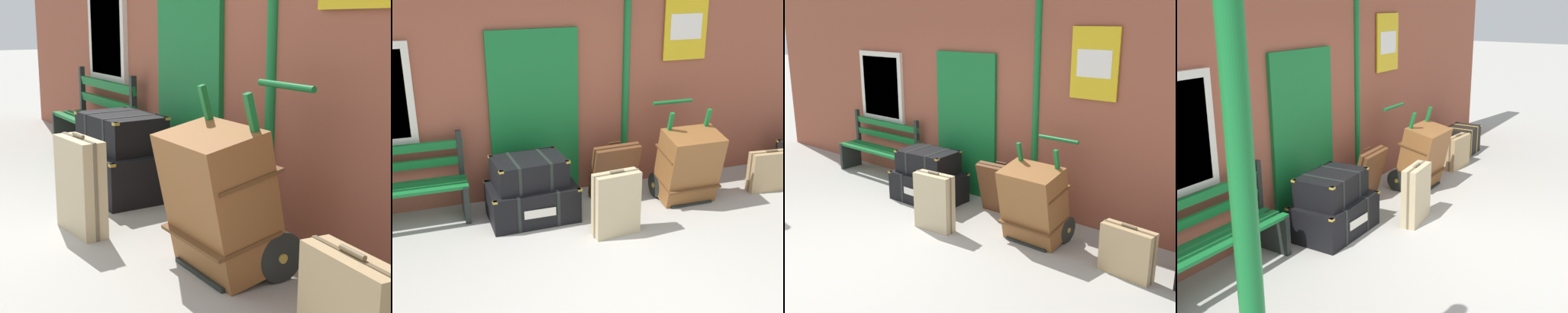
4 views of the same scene
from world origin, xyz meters
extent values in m
plane|color=#A3A099|center=(0.00, 0.00, 0.00)|extent=(60.00, 60.00, 0.00)
cube|color=brown|center=(0.00, 2.60, 1.60)|extent=(10.40, 0.30, 3.20)
cube|color=#146B2D|center=(-0.32, 2.43, 1.05)|extent=(1.10, 0.05, 2.10)
cube|color=#0C401B|center=(-0.32, 2.41, 1.05)|extent=(0.06, 0.02, 2.10)
cylinder|color=#146B2D|center=(0.88, 2.45, 1.60)|extent=(0.09, 0.09, 3.14)
cube|color=gold|center=(1.68, 2.43, 2.05)|extent=(0.60, 0.02, 0.84)
cube|color=white|center=(1.68, 2.41, 2.05)|extent=(0.44, 0.01, 0.32)
cylinder|color=#146B2D|center=(-3.29, 0.34, 1.61)|extent=(0.14, 0.14, 2.42)
cube|color=#146B2D|center=(-2.02, 1.96, 0.45)|extent=(1.60, 0.09, 0.04)
cube|color=#146B2D|center=(-2.02, 2.10, 0.45)|extent=(1.60, 0.09, 0.04)
cube|color=#146B2D|center=(-2.02, 2.24, 0.45)|extent=(1.60, 0.09, 0.04)
cube|color=#146B2D|center=(-2.02, 2.30, 0.65)|extent=(1.60, 0.05, 0.10)
cube|color=#146B2D|center=(-2.02, 2.30, 0.85)|extent=(1.60, 0.05, 0.10)
cube|color=black|center=(-1.26, 2.10, 0.23)|extent=(0.06, 0.40, 0.45)
cube|color=black|center=(-1.26, 2.30, 0.73)|extent=(0.06, 0.06, 0.56)
cube|color=black|center=(-0.53, 1.83, 0.21)|extent=(1.01, 0.66, 0.42)
cube|color=black|center=(-0.75, 1.82, 0.21)|extent=(0.05, 0.65, 0.43)
cube|color=black|center=(-0.30, 1.83, 0.21)|extent=(0.05, 0.65, 0.43)
cube|color=#B79338|center=(-1.00, 1.52, 0.41)|extent=(0.05, 0.05, 0.02)
cube|color=#B79338|center=(-0.04, 1.54, 0.41)|extent=(0.05, 0.05, 0.02)
cube|color=#B79338|center=(-1.01, 2.12, 0.41)|extent=(0.05, 0.05, 0.02)
cube|color=#B79338|center=(-0.05, 2.14, 0.41)|extent=(0.05, 0.05, 0.02)
cube|color=silver|center=(-0.51, 1.50, 0.21)|extent=(0.36, 0.01, 0.10)
cube|color=black|center=(-0.54, 1.85, 0.58)|extent=(0.84, 0.60, 0.32)
cube|color=black|center=(-0.72, 1.83, 0.58)|extent=(0.08, 0.55, 0.33)
cube|color=black|center=(-0.36, 1.86, 0.58)|extent=(0.08, 0.55, 0.33)
cube|color=#B79338|center=(-0.90, 1.57, 0.73)|extent=(0.05, 0.05, 0.02)
cube|color=#B79338|center=(-0.15, 1.63, 0.73)|extent=(0.05, 0.05, 0.02)
cube|color=#B79338|center=(-0.94, 2.07, 0.73)|extent=(0.05, 0.05, 0.02)
cube|color=#B79338|center=(-0.18, 2.13, 0.73)|extent=(0.05, 0.05, 0.02)
cube|color=black|center=(1.40, 1.63, 0.01)|extent=(0.56, 0.28, 0.03)
cube|color=#146B2D|center=(1.15, 1.83, 0.58)|extent=(0.04, 0.36, 1.17)
cube|color=#146B2D|center=(1.65, 1.83, 0.58)|extent=(0.04, 0.36, 1.17)
cylinder|color=#146B2D|center=(1.40, 2.15, 1.16)|extent=(0.54, 0.04, 0.04)
cylinder|color=black|center=(1.08, 1.89, 0.16)|extent=(0.04, 0.32, 0.32)
cylinder|color=#B79338|center=(1.08, 1.89, 0.16)|extent=(0.07, 0.06, 0.06)
cylinder|color=black|center=(1.72, 1.89, 0.16)|extent=(0.04, 0.32, 0.32)
cylinder|color=#B79338|center=(1.72, 1.89, 0.16)|extent=(0.07, 0.06, 0.06)
cube|color=brown|center=(1.40, 1.65, 0.48)|extent=(0.68, 0.61, 0.95)
cube|color=brown|center=(1.40, 1.65, 0.28)|extent=(0.70, 0.46, 0.12)
cube|color=brown|center=(1.40, 1.65, 0.67)|extent=(0.70, 0.46, 0.12)
cube|color=tan|center=(2.58, 1.60, 0.26)|extent=(0.57, 0.22, 0.53)
cylinder|color=brown|center=(2.58, 1.60, 0.55)|extent=(0.16, 0.04, 0.03)
cube|color=brown|center=(2.58, 1.60, 0.26)|extent=(0.57, 0.07, 0.54)
cube|color=tan|center=(0.26, 1.16, 0.36)|extent=(0.53, 0.23, 0.72)
cylinder|color=#71644C|center=(0.26, 1.16, 0.74)|extent=(0.16, 0.04, 0.03)
cube|color=brown|center=(0.26, 1.16, 0.36)|extent=(0.53, 0.08, 0.73)
cube|color=brown|center=(0.59, 2.07, 0.36)|extent=(0.62, 0.34, 0.71)
cylinder|color=#3A2112|center=(0.59, 2.09, 0.72)|extent=(0.16, 0.04, 0.03)
cube|color=#351E10|center=(0.59, 2.07, 0.36)|extent=(0.63, 0.24, 0.70)
cube|color=black|center=(3.40, 1.87, 0.24)|extent=(0.70, 0.51, 0.48)
cube|color=#B79338|center=(3.24, 1.87, 0.24)|extent=(0.06, 0.49, 0.49)
cube|color=#B79338|center=(3.55, 1.88, 0.24)|extent=(0.06, 0.49, 0.49)
cube|color=#B79338|center=(3.09, 1.64, 0.47)|extent=(0.05, 0.05, 0.02)
cube|color=#B79338|center=(3.72, 1.67, 0.47)|extent=(0.05, 0.05, 0.02)
cube|color=#B79338|center=(3.07, 2.08, 0.47)|extent=(0.05, 0.05, 0.02)
cube|color=#B79338|center=(3.71, 2.11, 0.47)|extent=(0.05, 0.05, 0.02)
camera|label=1|loc=(4.38, -0.28, 1.56)|focal=54.77mm
camera|label=2|loc=(-1.65, -3.49, 2.83)|focal=47.16mm
camera|label=3|loc=(4.30, -2.80, 2.55)|focal=44.61mm
camera|label=4|loc=(-5.00, -1.51, 2.63)|focal=47.09mm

